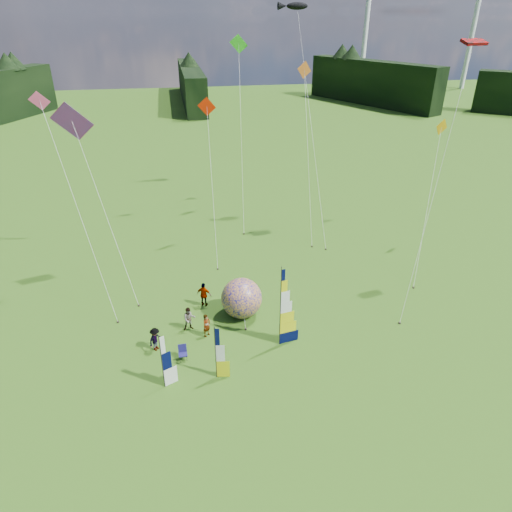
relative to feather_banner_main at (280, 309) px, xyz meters
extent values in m
plane|color=#3E6E1E|center=(-0.21, -2.80, -2.58)|extent=(220.00, 220.00, 0.00)
sphere|color=#000477|center=(-1.76, 3.34, -1.25)|extent=(3.13, 3.13, 2.66)
imported|color=#66594C|center=(-4.20, 1.61, -1.81)|extent=(0.66, 0.65, 1.53)
imported|color=#66594C|center=(-5.20, 2.44, -1.78)|extent=(0.81, 0.47, 1.59)
imported|color=#66594C|center=(-7.26, 0.83, -1.82)|extent=(0.90, 0.98, 1.51)
imported|color=#66594C|center=(-4.08, 4.89, -1.70)|extent=(1.11, 0.81, 1.76)
camera|label=1|loc=(-5.30, -21.03, 15.07)|focal=32.00mm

